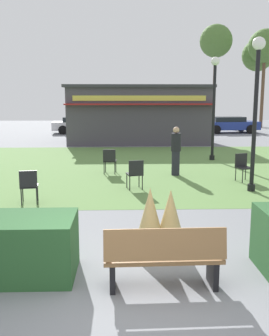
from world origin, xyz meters
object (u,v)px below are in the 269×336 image
at_px(cafe_chair_north, 29,184).
at_px(tree_left_bg, 258,56).
at_px(lamppost_mid, 256,97).
at_px(parked_car_west_slot, 81,124).
at_px(parked_car_center_slot, 148,124).
at_px(parked_car_east_slot, 229,124).
at_px(lamppost_far, 214,96).
at_px(cafe_chair_east, 110,159).
at_px(tree_right_bg, 265,47).
at_px(tree_center_bg, 216,42).
at_px(cafe_chair_west, 135,172).
at_px(cafe_chair_center, 243,165).
at_px(food_kiosk, 138,114).
at_px(park_bench, 164,257).
at_px(person_strolling, 176,151).

height_order(cafe_chair_north, tree_left_bg, tree_left_bg).
bearing_deg(lamppost_mid, parked_car_west_slot, 110.12).
relative_size(parked_car_center_slot, parked_car_east_slot, 1.00).
bearing_deg(lamppost_far, parked_car_west_slot, 118.42).
bearing_deg(cafe_chair_east, lamppost_mid, -32.95).
height_order(tree_left_bg, tree_right_bg, tree_right_bg).
height_order(cafe_chair_east, tree_center_bg, tree_center_bg).
relative_size(cafe_chair_west, cafe_chair_center, 1.00).
bearing_deg(food_kiosk, tree_center_bg, 58.83).
height_order(cafe_chair_center, parked_car_center_slot, parked_car_center_slot).
height_order(lamppost_far, parked_car_east_slot, lamppost_far).
xyz_separation_m(park_bench, tree_right_bg, (11.49, 28.96, 6.28)).
bearing_deg(parked_car_west_slot, cafe_chair_east, -80.74).
distance_m(cafe_chair_north, parked_car_west_slot, 19.71).
xyz_separation_m(food_kiosk, cafe_chair_north, (-3.36, -13.56, -1.15)).
xyz_separation_m(parked_car_west_slot, parked_car_center_slot, (4.94, 0.01, 0.00)).
height_order(food_kiosk, parked_car_center_slot, food_kiosk).
relative_size(cafe_chair_center, tree_right_bg, 0.11).
relative_size(food_kiosk, cafe_chair_east, 9.30).
distance_m(lamppost_far, tree_right_bg, 19.60).
xyz_separation_m(parked_car_west_slot, tree_center_bg, (11.18, 5.77, 6.64)).
height_order(cafe_chair_center, tree_center_bg, tree_center_bg).
height_order(park_bench, tree_center_bg, tree_center_bg).
bearing_deg(cafe_chair_center, person_strolling, 153.56).
bearing_deg(parked_car_west_slot, parked_car_east_slot, -0.00).
bearing_deg(person_strolling, cafe_chair_north, 177.10).
height_order(lamppost_mid, parked_car_west_slot, lamppost_mid).
height_order(cafe_chair_east, cafe_chair_center, same).
bearing_deg(food_kiosk, tree_left_bg, 48.89).
height_order(cafe_chair_center, tree_left_bg, tree_left_bg).
bearing_deg(parked_car_west_slot, tree_right_bg, 16.95).
bearing_deg(cafe_chair_north, cafe_chair_center, 22.56).
bearing_deg(tree_center_bg, parked_car_west_slot, -152.70).
bearing_deg(cafe_chair_east, parked_car_west_slot, 99.26).
bearing_deg(park_bench, parked_car_center_slot, 86.79).
distance_m(lamppost_far, tree_left_bg, 21.47).
distance_m(lamppost_far, tree_center_bg, 19.56).
bearing_deg(parked_car_west_slot, cafe_chair_north, -88.20).
bearing_deg(tree_left_bg, park_bench, -110.51).
relative_size(park_bench, lamppost_far, 0.40).
height_order(park_bench, cafe_chair_east, park_bench).
xyz_separation_m(park_bench, cafe_chair_center, (3.34, 7.28, 0.05)).
distance_m(parked_car_west_slot, parked_car_center_slot, 4.94).
relative_size(cafe_chair_north, person_strolling, 0.53).
bearing_deg(food_kiosk, cafe_chair_north, -103.90).
xyz_separation_m(lamppost_far, parked_car_east_slot, (4.14, 12.76, -2.07)).
relative_size(parked_car_west_slot, tree_left_bg, 0.56).
bearing_deg(cafe_chair_north, parked_car_center_slot, 77.63).
xyz_separation_m(lamppost_mid, tree_center_bg, (4.42, 24.24, 4.57)).
relative_size(tree_left_bg, tree_right_bg, 0.93).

